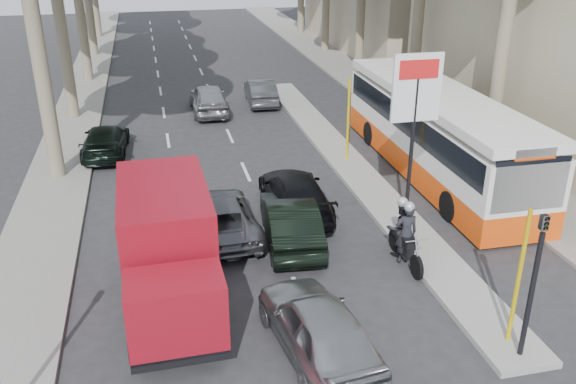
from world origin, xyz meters
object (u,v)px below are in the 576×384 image
object	(u,v)px
city_bus	(436,131)
motorcycle	(403,232)
silver_hatchback	(318,327)
red_truck	(168,248)
dark_hatchback	(290,221)

from	to	relation	value
city_bus	motorcycle	size ratio (longest dim) A/B	5.40
silver_hatchback	red_truck	distance (m)	4.25
red_truck	silver_hatchback	bearing A→B (deg)	-42.86
city_bus	dark_hatchback	bearing A→B (deg)	-147.17
motorcycle	silver_hatchback	bearing A→B (deg)	-134.45
red_truck	city_bus	bearing A→B (deg)	32.00
silver_hatchback	motorcycle	size ratio (longest dim) A/B	1.87
silver_hatchback	city_bus	bearing A→B (deg)	-135.13
red_truck	city_bus	world-z (taller)	city_bus
dark_hatchback	red_truck	distance (m)	4.57
red_truck	dark_hatchback	bearing A→B (deg)	33.11
silver_hatchback	city_bus	size ratio (longest dim) A/B	0.35
silver_hatchback	red_truck	world-z (taller)	red_truck
city_bus	red_truck	bearing A→B (deg)	-146.55
red_truck	motorcycle	xyz separation A→B (m)	(6.60, 0.76, -0.72)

